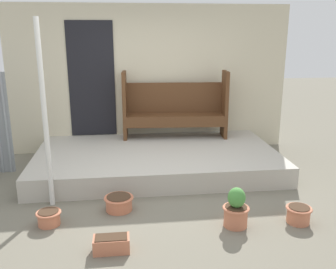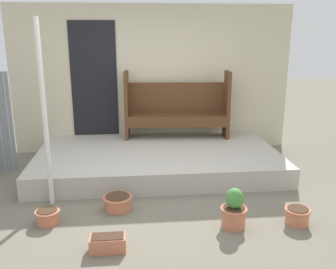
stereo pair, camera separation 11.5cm
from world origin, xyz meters
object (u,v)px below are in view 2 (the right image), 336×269
(support_post, at_px, (45,116))
(flower_pot_middle, at_px, (118,202))
(flower_pot_right, at_px, (234,210))
(flower_pot_left, at_px, (47,216))
(flower_pot_far_right, at_px, (297,215))
(planter_box_rect, at_px, (108,243))
(bench, at_px, (177,106))

(support_post, xyz_separation_m, flower_pot_middle, (0.85, -0.27, -1.05))
(support_post, xyz_separation_m, flower_pot_right, (2.17, -0.82, -0.95))
(flower_pot_left, distance_m, flower_pot_right, 2.14)
(flower_pot_middle, relative_size, flower_pot_far_right, 1.23)
(flower_pot_right, relative_size, planter_box_rect, 1.29)
(flower_pot_right, bearing_deg, flower_pot_left, 172.38)
(flower_pot_middle, bearing_deg, flower_pot_right, -22.76)
(flower_pot_left, bearing_deg, support_post, 95.91)
(support_post, distance_m, bench, 2.65)
(flower_pot_far_right, bearing_deg, flower_pot_left, 174.11)
(flower_pot_left, height_order, flower_pot_middle, flower_pot_middle)
(support_post, distance_m, flower_pot_right, 2.51)
(bench, distance_m, flower_pot_right, 2.80)
(support_post, bearing_deg, planter_box_rect, -56.21)
(flower_pot_middle, distance_m, flower_pot_far_right, 2.14)
(bench, distance_m, flower_pot_left, 3.10)
(bench, bearing_deg, flower_pot_left, -122.68)
(support_post, height_order, flower_pot_middle, support_post)
(flower_pot_right, distance_m, planter_box_rect, 1.44)
(flower_pot_left, distance_m, flower_pot_far_right, 2.88)
(support_post, bearing_deg, bench, 45.47)
(flower_pot_middle, relative_size, planter_box_rect, 1.01)
(flower_pot_left, bearing_deg, flower_pot_right, -7.62)
(bench, bearing_deg, support_post, -130.65)
(flower_pot_far_right, bearing_deg, support_post, 164.08)
(flower_pot_far_right, bearing_deg, planter_box_rect, -171.11)
(bench, height_order, flower_pot_right, bench)
(support_post, bearing_deg, flower_pot_left, -84.09)
(flower_pot_far_right, height_order, planter_box_rect, flower_pot_far_right)
(bench, bearing_deg, flower_pot_middle, -111.02)
(support_post, bearing_deg, flower_pot_middle, -17.38)
(flower_pot_left, height_order, flower_pot_far_right, flower_pot_far_right)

